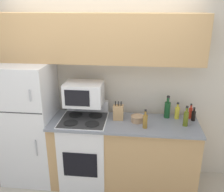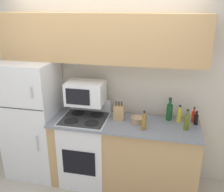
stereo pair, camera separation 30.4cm
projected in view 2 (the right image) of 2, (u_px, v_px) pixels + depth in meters
name	position (u px, v px, depth m)	size (l,w,h in m)	color
wall_back	(104.00, 86.00, 3.46)	(8.00, 0.05, 2.55)	beige
lower_cabinets	(123.00, 154.00, 3.32)	(1.89, 0.61, 0.94)	tan
refrigerator	(33.00, 120.00, 3.48)	(0.70, 0.65, 1.65)	white
upper_cabinets	(100.00, 38.00, 3.05)	(2.59, 0.33, 0.59)	tan
stove	(86.00, 148.00, 3.41)	(0.60, 0.59, 1.11)	white
microwave	(86.00, 93.00, 3.24)	(0.49, 0.35, 0.29)	white
knife_block	(119.00, 113.00, 3.19)	(0.13, 0.09, 0.25)	tan
bowl	(137.00, 120.00, 3.12)	(0.17, 0.17, 0.08)	tan
bottle_olive_oil	(187.00, 122.00, 2.94)	(0.06, 0.06, 0.26)	#5B6619
bottle_hot_sauce	(193.00, 116.00, 3.14)	(0.05, 0.05, 0.20)	red
bottle_soy_sauce	(196.00, 119.00, 3.07)	(0.05, 0.05, 0.18)	black
bottle_wine_green	(169.00, 111.00, 3.18)	(0.08, 0.08, 0.30)	#194C23
bottle_vinegar	(144.00, 122.00, 2.94)	(0.06, 0.06, 0.24)	olive
bottle_cooking_spray	(179.00, 115.00, 3.15)	(0.06, 0.06, 0.22)	gold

